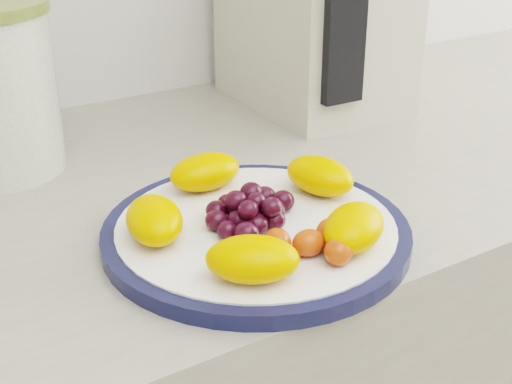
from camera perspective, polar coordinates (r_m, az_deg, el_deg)
plate_rim at (r=0.67m, az=0.00°, el=-3.28°), size 0.29×0.29×0.01m
plate_face at (r=0.67m, az=0.00°, el=-3.21°), size 0.26×0.26×0.02m
appliance_panel at (r=0.88m, az=7.17°, el=14.55°), size 0.06×0.02×0.24m
fruit_plate at (r=0.65m, az=0.29°, el=-1.49°), size 0.25×0.24×0.04m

